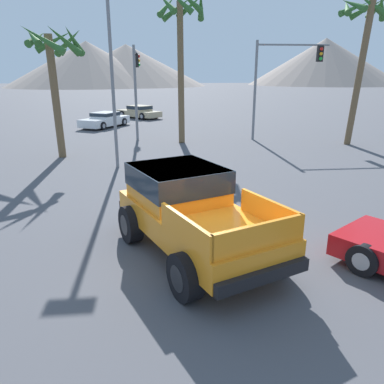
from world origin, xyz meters
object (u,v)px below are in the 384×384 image
(orange_pickup_truck, at_px, (189,206))
(palm_tree_short, at_px, (362,35))
(parked_car_tan, at_px, (139,112))
(street_lamp_post, at_px, (111,59))
(parked_car_white, at_px, (105,120))
(palm_tree_tall, at_px, (182,32))
(traffic_light_crosswalk, at_px, (136,74))
(palm_tree_leaning, at_px, (55,58))
(traffic_light_main, at_px, (284,71))

(orange_pickup_truck, relative_size, palm_tree_short, 0.66)
(parked_car_tan, xyz_separation_m, street_lamp_post, (-0.35, -19.24, 3.95))
(parked_car_white, xyz_separation_m, palm_tree_tall, (5.45, -7.26, 5.58))
(traffic_light_crosswalk, xyz_separation_m, palm_tree_short, (12.33, -4.50, 2.03))
(street_lamp_post, relative_size, palm_tree_tall, 0.92)
(parked_car_white, height_order, palm_tree_leaning, palm_tree_leaning)
(parked_car_tan, height_order, palm_tree_tall, palm_tree_tall)
(palm_tree_tall, relative_size, palm_tree_short, 1.04)
(orange_pickup_truck, height_order, palm_tree_short, palm_tree_short)
(traffic_light_crosswalk, height_order, street_lamp_post, street_lamp_post)
(street_lamp_post, bearing_deg, parked_car_tan, 88.96)
(traffic_light_crosswalk, bearing_deg, orange_pickup_truck, -174.15)
(street_lamp_post, bearing_deg, parked_car_white, 98.94)
(street_lamp_post, bearing_deg, traffic_light_main, 34.35)
(parked_car_white, xyz_separation_m, street_lamp_post, (2.09, -13.27, 3.96))
(parked_car_white, height_order, traffic_light_crosswalk, traffic_light_crosswalk)
(orange_pickup_truck, relative_size, parked_car_white, 1.13)
(traffic_light_main, xyz_separation_m, traffic_light_crosswalk, (-8.91, 2.19, -0.19))
(palm_tree_tall, height_order, palm_tree_short, palm_tree_tall)
(parked_car_white, distance_m, street_lamp_post, 14.01)
(traffic_light_main, distance_m, street_lamp_post, 11.58)
(traffic_light_crosswalk, height_order, palm_tree_tall, palm_tree_tall)
(parked_car_white, xyz_separation_m, traffic_light_main, (11.64, -6.75, 3.55))
(parked_car_white, bearing_deg, traffic_light_crosswalk, 151.02)
(parked_car_tan, height_order, street_lamp_post, street_lamp_post)
(street_lamp_post, bearing_deg, palm_tree_short, 18.00)
(traffic_light_crosswalk, relative_size, palm_tree_leaning, 0.92)
(orange_pickup_truck, xyz_separation_m, traffic_light_crosswalk, (-1.76, 17.15, 2.86))
(parked_car_tan, bearing_deg, palm_tree_short, -92.77)
(parked_car_white, height_order, traffic_light_main, traffic_light_main)
(parked_car_white, bearing_deg, orange_pickup_truck, 131.78)
(parked_car_white, bearing_deg, street_lamp_post, 129.04)
(traffic_light_main, bearing_deg, palm_tree_tall, -175.22)
(traffic_light_main, xyz_separation_m, palm_tree_short, (3.42, -2.31, 1.84))
(palm_tree_leaning, bearing_deg, parked_car_tan, 79.54)
(palm_tree_tall, distance_m, palm_tree_leaning, 7.31)
(traffic_light_main, bearing_deg, palm_tree_leaning, -161.22)
(traffic_light_main, bearing_deg, traffic_light_crosswalk, 166.18)
(palm_tree_leaning, bearing_deg, orange_pickup_truck, -64.36)
(orange_pickup_truck, xyz_separation_m, palm_tree_tall, (0.96, 14.45, 5.09))
(orange_pickup_truck, height_order, street_lamp_post, street_lamp_post)
(palm_tree_tall, bearing_deg, street_lamp_post, -119.23)
(orange_pickup_truck, bearing_deg, traffic_light_crosswalk, 72.71)
(parked_car_tan, relative_size, street_lamp_post, 0.59)
(orange_pickup_truck, bearing_deg, palm_tree_leaning, 92.50)
(traffic_light_crosswalk, bearing_deg, palm_tree_short, -110.07)
(orange_pickup_truck, height_order, palm_tree_tall, palm_tree_tall)
(palm_tree_tall, xyz_separation_m, palm_tree_short, (9.61, -1.80, -0.20))
(parked_car_tan, relative_size, palm_tree_tall, 0.54)
(palm_tree_tall, bearing_deg, orange_pickup_truck, -93.82)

